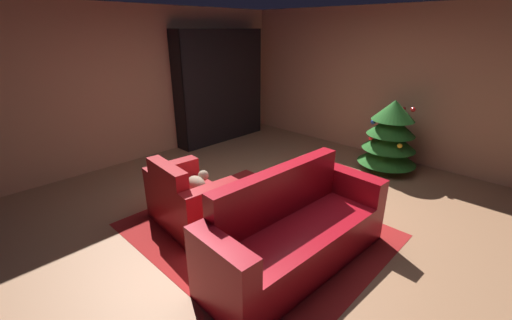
% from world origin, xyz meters
% --- Properties ---
extents(ground_plane, '(7.49, 7.49, 0.00)m').
position_xyz_m(ground_plane, '(0.00, 0.00, 0.00)').
color(ground_plane, '#9B6C4B').
extents(wall_back, '(6.36, 0.06, 2.61)m').
position_xyz_m(wall_back, '(0.00, 3.09, 1.30)').
color(wall_back, tan).
rests_on(wall_back, ground).
extents(wall_left, '(0.06, 6.23, 2.61)m').
position_xyz_m(wall_left, '(-3.15, 0.00, 1.30)').
color(wall_left, tan).
rests_on(wall_left, ground).
extents(area_rug, '(2.75, 2.34, 0.01)m').
position_xyz_m(area_rug, '(0.05, -0.40, 0.00)').
color(area_rug, maroon).
rests_on(area_rug, ground).
extents(bookshelf_unit, '(0.37, 2.02, 2.22)m').
position_xyz_m(bookshelf_unit, '(-2.89, 1.70, 1.10)').
color(bookshelf_unit, black).
rests_on(bookshelf_unit, ground).
extents(armchair_red, '(1.11, 0.78, 0.84)m').
position_xyz_m(armchair_red, '(-0.63, -0.86, 0.31)').
color(armchair_red, maroon).
rests_on(armchair_red, ground).
extents(couch_red, '(0.83, 2.11, 0.96)m').
position_xyz_m(couch_red, '(0.71, -0.54, 0.33)').
color(couch_red, '#A2101B').
rests_on(couch_red, ground).
extents(coffee_table, '(0.68, 0.68, 0.43)m').
position_xyz_m(coffee_table, '(0.11, -0.48, 0.39)').
color(coffee_table, black).
rests_on(coffee_table, ground).
extents(book_stack_on_table, '(0.23, 0.15, 0.11)m').
position_xyz_m(book_stack_on_table, '(0.11, -0.52, 0.49)').
color(book_stack_on_table, gray).
rests_on(book_stack_on_table, coffee_table).
extents(bottle_on_table, '(0.06, 0.06, 0.22)m').
position_xyz_m(bottle_on_table, '(0.29, -0.53, 0.52)').
color(bottle_on_table, '#23532A').
rests_on(bottle_on_table, coffee_table).
extents(decorated_tree, '(0.93, 0.93, 1.19)m').
position_xyz_m(decorated_tree, '(0.37, 2.39, 0.60)').
color(decorated_tree, brown).
rests_on(decorated_tree, ground).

